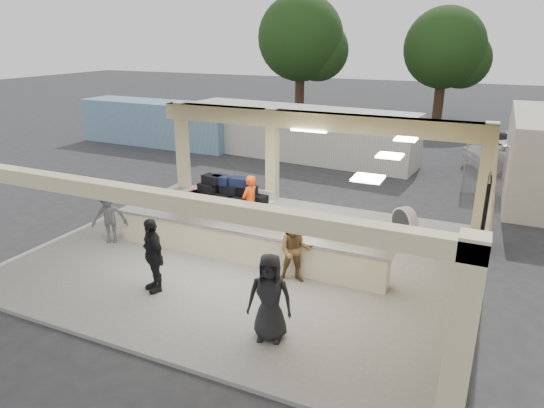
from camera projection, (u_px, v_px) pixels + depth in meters
The scene contains 16 objects.
ground at pixel (251, 257), 13.91m from camera, with size 120.00×120.00×0.00m, color #28282A.
pavilion at pixel (267, 207), 13.96m from camera, with size 12.01×10.00×3.55m.
baggage_counter at pixel (243, 245), 13.29m from camera, with size 8.20×0.58×0.98m.
luggage_cart at pixel (227, 196), 16.07m from camera, with size 2.81×1.90×1.56m.
drum_fan at pixel (405, 222), 14.74m from camera, with size 0.88×0.84×1.02m.
baggage_handler at pixel (250, 203), 15.33m from camera, with size 0.66×0.36×1.80m, color #DA3F0B.
passenger_a at pixel (295, 250), 12.05m from camera, with size 0.83×0.37×1.72m, color brown.
passenger_b at pixel (153, 255), 11.63m from camera, with size 1.09×0.40×1.87m, color black.
passenger_c at pixel (109, 217), 14.41m from camera, with size 1.05×0.37×1.63m, color #4B4B50.
passenger_d at pixel (270, 297), 9.73m from camera, with size 0.92×0.38×1.88m, color black.
car_white_a at pixel (521, 156), 22.69m from camera, with size 2.27×4.79×1.37m, color white.
car_dark at pixel (513, 148), 24.16m from camera, with size 1.50×4.26×1.42m, color black.
container_white at pixel (299, 133), 24.76m from camera, with size 12.03×2.41×2.61m, color silver.
container_blue at pixel (158, 123), 28.01m from camera, with size 9.44×2.27×2.46m, color #7EA8CB.
tree_left at pixel (305, 41), 35.83m from camera, with size 6.60×6.30×9.00m.
tree_mid at pixel (449, 51), 33.83m from camera, with size 6.00×5.60×8.00m.
Camera 1 is at (5.81, -11.24, 6.02)m, focal length 32.00 mm.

